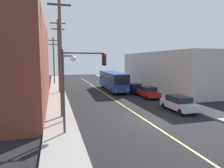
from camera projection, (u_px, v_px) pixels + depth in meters
ground_plane at (147, 121)px, 17.80m from camera, size 120.00×120.00×0.00m
sidewalk_left at (58, 102)px, 25.38m from camera, size 2.50×90.00×0.15m
sidewalk_right at (163, 97)px, 29.31m from camera, size 2.50×90.00×0.15m
lane_stripe_center at (105, 94)px, 32.14m from camera, size 0.16×60.00×0.01m
building_right_warehouse at (177, 71)px, 38.28m from camera, size 12.00×24.85×6.69m
city_bus at (113, 80)px, 35.81m from camera, size 3.09×12.24×3.20m
parked_car_silver at (179, 103)px, 21.06m from camera, size 1.88×4.43×1.62m
parked_car_red at (148, 92)px, 28.62m from camera, size 1.91×4.44×1.62m
parked_car_black at (135, 88)px, 32.59m from camera, size 1.90×4.44×1.62m
utility_pole_near at (60, 48)px, 18.00m from camera, size 2.40×0.28×11.37m
utility_pole_mid at (59, 53)px, 32.15m from camera, size 2.40×0.28×11.42m
utility_pole_far at (54, 58)px, 45.34m from camera, size 2.40×0.28×10.08m
traffic_signal_left_corner at (82, 72)px, 17.17m from camera, size 3.75×0.48×6.00m
street_lamp_left at (67, 82)px, 14.09m from camera, size 0.98×0.40×5.50m
fire_hydrant at (189, 102)px, 23.00m from camera, size 0.44×0.26×0.84m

